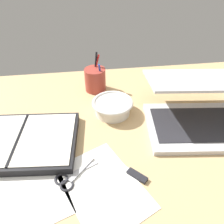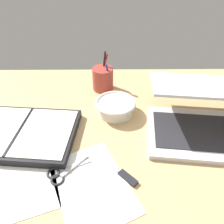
{
  "view_description": "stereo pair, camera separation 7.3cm",
  "coord_description": "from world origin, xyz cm",
  "views": [
    {
      "loc": [
        -5.76,
        -51.14,
        53.96
      ],
      "look_at": [
        2.12,
        5.65,
        9.0
      ],
      "focal_mm": 35.0,
      "sensor_mm": 36.0,
      "label": 1
    },
    {
      "loc": [
        1.5,
        -51.68,
        53.96
      ],
      "look_at": [
        2.12,
        5.65,
        9.0
      ],
      "focal_mm": 35.0,
      "sensor_mm": 36.0,
      "label": 2
    }
  ],
  "objects": [
    {
      "name": "usb_drive",
      "position": [
        6.08,
        -15.46,
        2.5
      ],
      "size": [
        6.18,
        6.26,
        1.0
      ],
      "rotation": [
        0.0,
        0.0,
        0.77
      ],
      "color": "black",
      "rests_on": "desk_top"
    },
    {
      "name": "paper_sheet_beside_planner",
      "position": [
        -23.21,
        -14.43,
        2.08
      ],
      "size": [
        25.12,
        30.19,
        0.16
      ],
      "primitive_type": "cube",
      "rotation": [
        0.0,
        0.0,
        0.34
      ],
      "color": "white",
      "rests_on": "desk_top"
    },
    {
      "name": "laptop",
      "position": [
        31.62,
        4.77,
        7.56
      ],
      "size": [
        37.43,
        38.2,
        17.05
      ],
      "rotation": [
        0.0,
        0.0,
        -0.12
      ],
      "color": "silver",
      "rests_on": "desk_top"
    },
    {
      "name": "desk_top",
      "position": [
        0.0,
        0.0,
        1.0
      ],
      "size": [
        140.0,
        100.0,
        2.0
      ],
      "primitive_type": "cube",
      "color": "tan",
      "rests_on": "ground"
    },
    {
      "name": "pen_cup",
      "position": [
        -1.56,
        31.77,
        7.02
      ],
      "size": [
        9.0,
        9.0,
        16.37
      ],
      "color": "#9E382D",
      "rests_on": "desk_top"
    },
    {
      "name": "bowl",
      "position": [
        3.49,
        14.01,
        5.03
      ],
      "size": [
        15.36,
        15.36,
        5.42
      ],
      "color": "silver",
      "rests_on": "desk_top"
    },
    {
      "name": "paper_sheet_front",
      "position": [
        -3.71,
        -17.46,
        2.08
      ],
      "size": [
        27.61,
        31.35,
        0.16
      ],
      "primitive_type": "cube",
      "rotation": [
        0.0,
        0.0,
        0.43
      ],
      "color": "white",
      "rests_on": "desk_top"
    },
    {
      "name": "scissors",
      "position": [
        -12.66,
        -13.88,
        2.34
      ],
      "size": [
        12.51,
        10.75,
        0.8
      ],
      "rotation": [
        0.0,
        0.0,
        0.63
      ],
      "color": "#B7B7BC",
      "rests_on": "desk_top"
    },
    {
      "name": "planner",
      "position": [
        -28.35,
        1.55,
        3.51
      ],
      "size": [
        38.25,
        28.28,
        3.21
      ],
      "rotation": [
        0.0,
        0.0,
        -0.09
      ],
      "color": "black",
      "rests_on": "desk_top"
    }
  ]
}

